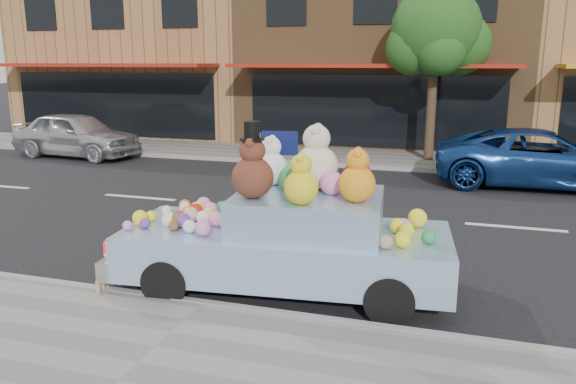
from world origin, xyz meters
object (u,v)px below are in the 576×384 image
at_px(street_tree, 436,38).
at_px(art_car, 288,233).
at_px(car_blue, 542,158).
at_px(car_silver, 76,135).

relative_size(street_tree, art_car, 1.13).
bearing_deg(art_car, street_tree, 77.37).
xyz_separation_m(car_blue, art_car, (-4.05, -8.05, 0.10)).
relative_size(car_blue, art_car, 1.10).
distance_m(car_silver, art_car, 12.84).
xyz_separation_m(street_tree, car_silver, (-10.98, -2.24, -2.97)).
height_order(street_tree, art_car, street_tree).
distance_m(car_silver, car_blue, 13.81).
bearing_deg(art_car, car_blue, 57.28).
bearing_deg(street_tree, art_car, -96.62).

